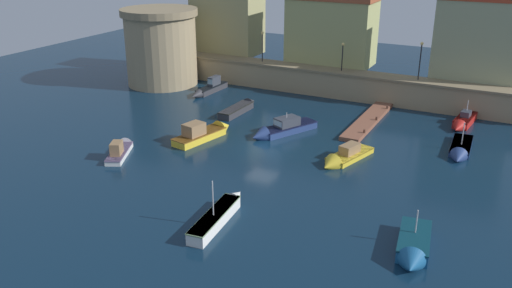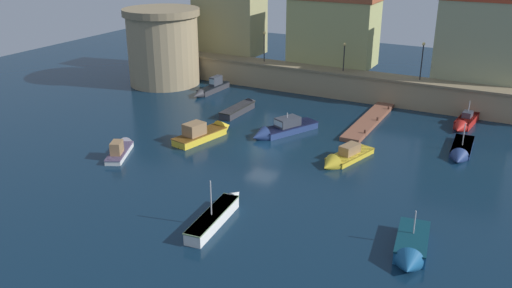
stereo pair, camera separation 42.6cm
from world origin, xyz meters
name	(u,v)px [view 1 (the left image)]	position (x,y,z in m)	size (l,w,h in m)	color
ground_plane	(262,149)	(0.00, 0.00, 0.00)	(101.22, 101.22, 0.00)	#0C2338
quay_wall	(335,83)	(0.00, 18.09, 1.49)	(42.55, 2.75, 2.95)	#9E8966
old_town_backdrop	(325,25)	(-2.78, 21.55, 7.15)	(38.70, 5.11, 9.61)	tan
fortress_tower	(161,46)	(-20.18, 13.43, 4.53)	(8.95, 8.95, 8.93)	#9E8966
pier_dock	(368,121)	(6.00, 10.92, 0.19)	(1.80, 11.90, 0.70)	brown
quay_lamp_0	(262,42)	(-9.10, 18.09, 5.28)	(0.32, 0.32, 3.50)	black
quay_lamp_1	(343,52)	(0.65, 18.09, 5.02)	(0.32, 0.32, 3.07)	black
quay_lamp_2	(421,55)	(8.94, 18.09, 5.49)	(0.32, 0.32, 3.89)	black
moored_boat_0	(241,108)	(-6.65, 8.32, 0.39)	(1.42, 6.37, 1.23)	#333338
moored_boat_1	(220,214)	(3.00, -11.94, 0.44)	(1.83, 7.08, 3.27)	white
moored_boat_2	(342,158)	(6.91, 0.63, 0.34)	(3.18, 6.07, 1.79)	gold
moored_boat_3	(413,248)	(14.89, -10.34, 0.43)	(2.44, 5.48, 2.70)	#195689
moored_boat_4	(205,132)	(-5.75, 0.18, 0.53)	(2.95, 6.78, 2.20)	gold
moored_boat_5	(464,120)	(14.31, 14.46, 0.44)	(2.00, 6.68, 2.55)	red
moored_boat_6	(121,149)	(-10.06, -6.09, 0.39)	(3.51, 5.45, 1.84)	white
moored_boat_7	(280,129)	(-0.21, 4.10, 0.47)	(4.54, 7.04, 2.38)	navy
moored_boat_8	(209,89)	(-13.14, 12.55, 0.50)	(1.39, 6.41, 1.87)	#333338
moored_boat_9	(460,151)	(15.04, 6.78, 0.26)	(1.86, 6.29, 2.91)	navy
mooring_buoy_0	(192,131)	(-7.84, 1.06, 0.00)	(0.54, 0.54, 0.54)	#EA4C19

